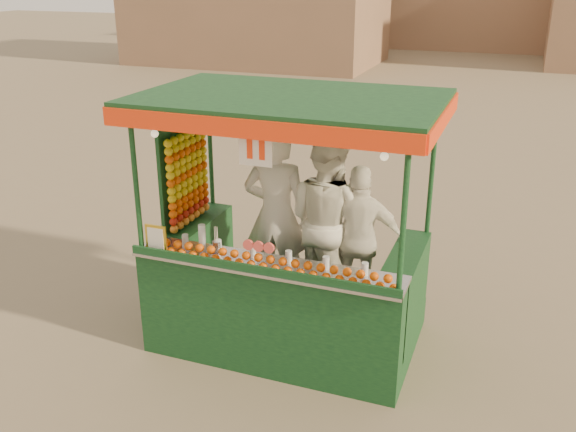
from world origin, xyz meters
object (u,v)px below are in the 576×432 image
at_px(vendor_middle, 327,220).
at_px(vendor_right, 359,239).
at_px(vendor_left, 276,215).
at_px(juice_cart, 279,269).

height_order(vendor_middle, vendor_right, vendor_middle).
distance_m(vendor_left, vendor_middle, 0.55).
height_order(juice_cart, vendor_left, juice_cart).
xyz_separation_m(vendor_left, vendor_middle, (0.54, 0.10, -0.02)).
bearing_deg(juice_cart, vendor_right, 33.27).
xyz_separation_m(juice_cart, vendor_left, (-0.19, 0.41, 0.43)).
bearing_deg(vendor_middle, juice_cart, 77.69).
distance_m(juice_cart, vendor_middle, 0.74).
relative_size(juice_cart, vendor_right, 1.81).
xyz_separation_m(vendor_left, vendor_right, (0.91, 0.07, -0.17)).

